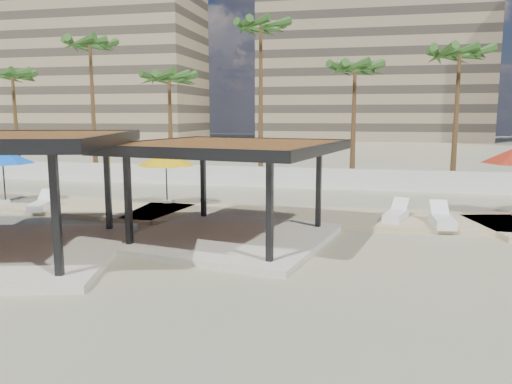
{
  "coord_description": "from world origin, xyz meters",
  "views": [
    {
      "loc": [
        3.94,
        -13.36,
        4.29
      ],
      "look_at": [
        -0.17,
        4.94,
        1.4
      ],
      "focal_mm": 35.0,
      "sensor_mm": 36.0,
      "label": 1
    }
  ],
  "objects_px": {
    "lounger_a": "(42,205)",
    "lounger_c": "(442,220)",
    "pavilion_central": "(230,182)",
    "lounger_b": "(396,215)"
  },
  "relations": [
    {
      "from": "pavilion_central",
      "to": "lounger_a",
      "type": "height_order",
      "value": "pavilion_central"
    },
    {
      "from": "lounger_a",
      "to": "lounger_c",
      "type": "relative_size",
      "value": 0.97
    },
    {
      "from": "lounger_b",
      "to": "pavilion_central",
      "type": "bearing_deg",
      "value": 140.28
    },
    {
      "from": "pavilion_central",
      "to": "lounger_a",
      "type": "bearing_deg",
      "value": 173.67
    },
    {
      "from": "pavilion_central",
      "to": "lounger_a",
      "type": "xyz_separation_m",
      "value": [
        -9.53,
        2.92,
        -1.67
      ]
    },
    {
      "from": "lounger_a",
      "to": "lounger_c",
      "type": "bearing_deg",
      "value": -105.45
    },
    {
      "from": "pavilion_central",
      "to": "lounger_b",
      "type": "xyz_separation_m",
      "value": [
        5.74,
        4.0,
        -1.67
      ]
    },
    {
      "from": "pavilion_central",
      "to": "lounger_b",
      "type": "relative_size",
      "value": 3.77
    },
    {
      "from": "pavilion_central",
      "to": "lounger_b",
      "type": "bearing_deg",
      "value": 45.57
    },
    {
      "from": "lounger_b",
      "to": "lounger_c",
      "type": "height_order",
      "value": "lounger_c"
    }
  ]
}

